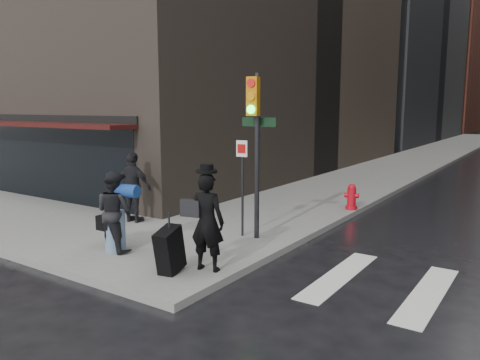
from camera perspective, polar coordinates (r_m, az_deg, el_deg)
The scene contains 9 objects.
ground at distance 10.26m, azimuth -8.91°, elevation -9.26°, with size 140.00×140.00×0.00m, color black.
sidewalk_left at distance 34.90m, azimuth 22.75°, elevation 3.07°, with size 4.00×50.00×0.15m, color slate.
bldg_left_far at distance 72.53m, azimuth 18.58°, elevation 16.18°, with size 22.00×20.00×26.00m, color #5B2A1F.
storefront at distance 16.43m, azimuth -22.67°, elevation 3.47°, with size 8.40×1.11×2.83m.
man_overcoat at distance 8.69m, azimuth -4.96°, elevation -5.61°, with size 1.05×1.19×2.04m.
man_jeans at distance 10.20m, azimuth -15.06°, elevation -3.71°, with size 1.22×0.66×1.70m.
man_greycoat at distance 12.64m, azimuth -12.85°, elevation -0.87°, with size 1.14×0.59×1.86m.
traffic_light at distance 10.57m, azimuth 1.73°, elevation 5.69°, with size 0.94×0.46×3.78m.
fire_hydrant at distance 14.35m, azimuth 13.44°, elevation -2.14°, with size 0.44×0.34×0.77m.
Camera 1 is at (6.67, -7.12, 3.17)m, focal length 35.00 mm.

